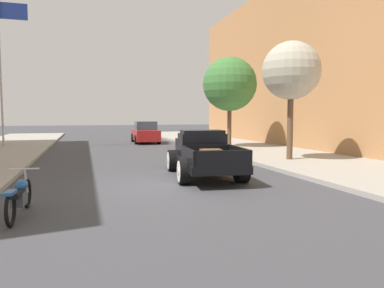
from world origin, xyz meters
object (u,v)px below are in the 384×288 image
street_tree_second (230,84)px  car_background_red (145,133)px  hotrod_truck_black (202,154)px  street_tree_nearest (291,71)px  flagpole (4,56)px  motorcycle_parked (19,196)px

street_tree_second → car_background_red: bearing=124.0°
hotrod_truck_black → street_tree_second: street_tree_second is taller
hotrod_truck_black → street_tree_nearest: (4.78, 2.11, 3.27)m
flagpole → street_tree_second: flagpole is taller
car_background_red → hotrod_truck_black: bearing=-91.9°
street_tree_nearest → motorcycle_parked: bearing=-149.3°
car_background_red → street_tree_nearest: street_tree_nearest is taller
hotrod_truck_black → car_background_red: 15.41m
flagpole → street_tree_nearest: 17.35m
flagpole → hotrod_truck_black: bearing=-56.5°
motorcycle_parked → flagpole: 17.99m
motorcycle_parked → street_tree_nearest: 12.21m
car_background_red → street_tree_second: (4.28, -6.35, 3.26)m
flagpole → motorcycle_parked: bearing=-78.7°
car_background_red → street_tree_nearest: (4.28, -13.30, 3.25)m
street_tree_second → flagpole: bearing=163.6°
hotrod_truck_black → motorcycle_parked: bearing=-143.8°
car_background_red → street_tree_second: street_tree_second is taller
flagpole → car_background_red: bearing=14.8°
motorcycle_parked → flagpole: size_ratio=0.23×
motorcycle_parked → car_background_red: size_ratio=0.49×
car_background_red → street_tree_nearest: 14.34m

